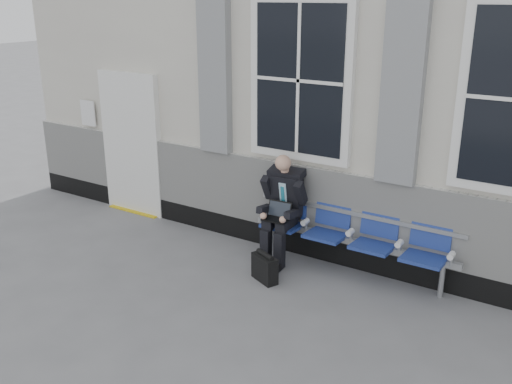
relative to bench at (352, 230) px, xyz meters
The scene contains 4 objects.
ground 1.95m from the bench, 44.96° to the right, with size 70.00×70.00×0.00m, color slate.
bench is the anchor object (origin of this frame).
businessman 0.92m from the bench, behind, with size 0.56×0.75×1.38m.
briefcase 1.14m from the bench, 135.21° to the right, with size 0.39×0.28×0.37m.
Camera 1 is at (1.07, -4.58, 3.23)m, focal length 40.00 mm.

